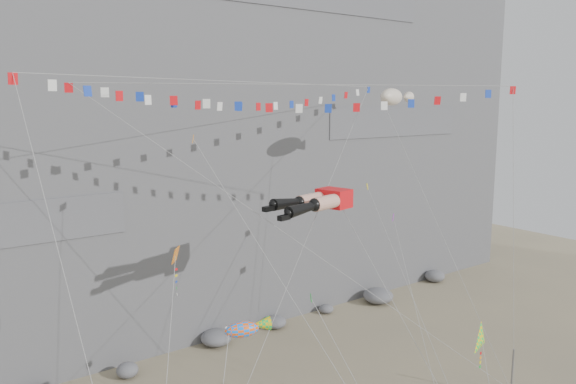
# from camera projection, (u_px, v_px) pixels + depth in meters

# --- Properties ---
(cliff) EXTENTS (80.00, 28.00, 50.00)m
(cliff) POSITION_uv_depth(u_px,v_px,m) (135.00, 50.00, 54.69)
(cliff) COLOR slate
(cliff) RESTS_ON ground
(talus_boulders) EXTENTS (60.00, 3.00, 1.20)m
(talus_boulders) POSITION_uv_depth(u_px,v_px,m) (216.00, 338.00, 46.68)
(talus_boulders) COLOR slate
(talus_boulders) RESTS_ON ground
(anchor_pole_right) EXTENTS (0.12, 0.12, 3.60)m
(anchor_pole_right) POSITION_uv_depth(u_px,v_px,m) (512.00, 374.00, 38.00)
(anchor_pole_right) COLOR slate
(anchor_pole_right) RESTS_ON ground
(legs_kite) EXTENTS (7.19, 14.54, 18.99)m
(legs_kite) POSITION_uv_depth(u_px,v_px,m) (316.00, 202.00, 36.37)
(legs_kite) COLOR red
(legs_kite) RESTS_ON ground
(flag_banner_upper) EXTENTS (31.04, 18.65, 29.16)m
(flag_banner_upper) POSITION_uv_depth(u_px,v_px,m) (249.00, 82.00, 38.02)
(flag_banner_upper) COLOR red
(flag_banner_upper) RESTS_ON ground
(flag_banner_lower) EXTENTS (26.74, 13.14, 25.39)m
(flag_banner_lower) POSITION_uv_depth(u_px,v_px,m) (314.00, 85.00, 34.89)
(flag_banner_lower) COLOR red
(flag_banner_lower) RESTS_ON ground
(harlequin_kite) EXTENTS (5.98, 8.36, 15.03)m
(harlequin_kite) POSITION_uv_depth(u_px,v_px,m) (176.00, 256.00, 29.26)
(harlequin_kite) COLOR red
(harlequin_kite) RESTS_ON ground
(fish_windsock) EXTENTS (7.85, 7.34, 12.00)m
(fish_windsock) POSITION_uv_depth(u_px,v_px,m) (242.00, 330.00, 29.52)
(fish_windsock) COLOR #FF540D
(fish_windsock) RESTS_ON ground
(delta_kite) EXTENTS (4.41, 4.88, 8.86)m
(delta_kite) POSITION_uv_depth(u_px,v_px,m) (482.00, 340.00, 31.39)
(delta_kite) COLOR yellow
(delta_kite) RESTS_ON ground
(blimp_windsock) EXTENTS (4.43, 12.42, 23.15)m
(blimp_windsock) POSITION_uv_depth(u_px,v_px,m) (392.00, 97.00, 44.60)
(blimp_windsock) COLOR beige
(blimp_windsock) RESTS_ON ground
(small_kite_a) EXTENTS (5.53, 14.72, 23.28)m
(small_kite_a) POSITION_uv_depth(u_px,v_px,m) (198.00, 147.00, 32.90)
(small_kite_a) COLOR orange
(small_kite_a) RESTS_ON ground
(small_kite_b) EXTENTS (7.33, 11.95, 17.42)m
(small_kite_b) POSITION_uv_depth(u_px,v_px,m) (394.00, 220.00, 41.64)
(small_kite_b) COLOR purple
(small_kite_b) RESTS_ON ground
(small_kite_c) EXTENTS (1.52, 8.38, 11.86)m
(small_kite_c) POSITION_uv_depth(u_px,v_px,m) (313.00, 302.00, 32.14)
(small_kite_c) COLOR green
(small_kite_c) RESTS_ON ground
(small_kite_d) EXTENTS (6.98, 16.75, 22.04)m
(small_kite_d) POSITION_uv_depth(u_px,v_px,m) (370.00, 192.00, 42.49)
(small_kite_d) COLOR yellow
(small_kite_d) RESTS_ON ground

